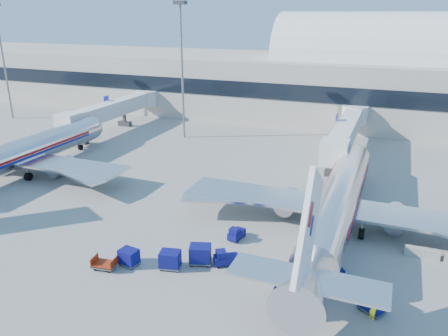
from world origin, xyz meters
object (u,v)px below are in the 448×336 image
at_px(mast_west, 182,51).
at_px(jetbridge_mid, 117,108).
at_px(jetbridge_near, 347,129).
at_px(tug_right, 333,267).
at_px(cart_train_a, 200,254).
at_px(cart_train_c, 129,257).
at_px(barrier_near, 422,253).
at_px(cart_solo_near, 286,303).
at_px(cart_open_red, 105,265).
at_px(mast_far_west, 1,45).
at_px(airliner_main, 338,203).
at_px(airliner_mid, 17,155).
at_px(cart_train_b, 170,259).
at_px(cart_solo_far, 373,301).
at_px(ramp_worker, 373,309).
at_px(tug_lead, 225,258).
at_px(tug_left, 236,234).

bearing_deg(mast_west, jetbridge_mid, 176.79).
height_order(jetbridge_near, tug_right, jetbridge_near).
distance_m(cart_train_a, cart_train_c, 6.21).
bearing_deg(tug_right, jetbridge_mid, -164.89).
height_order(barrier_near, cart_train_c, cart_train_c).
bearing_deg(cart_solo_near, cart_open_red, 173.24).
height_order(mast_far_west, cart_solo_near, mast_far_west).
relative_size(airliner_main, airliner_mid, 1.00).
distance_m(jetbridge_mid, cart_solo_near, 59.54).
height_order(airliner_main, cart_train_b, airliner_main).
xyz_separation_m(cart_solo_far, ramp_worker, (0.06, -0.83, -0.10)).
bearing_deg(tug_lead, cart_solo_far, -41.22).
distance_m(jetbridge_mid, cart_train_b, 50.56).
height_order(airliner_main, tug_lead, airliner_main).
height_order(cart_train_a, ramp_worker, cart_train_a).
bearing_deg(cart_train_c, jetbridge_mid, 133.88).
relative_size(cart_train_c, cart_solo_near, 0.81).
relative_size(barrier_near, cart_open_red, 1.42).
bearing_deg(cart_solo_near, jetbridge_near, 85.02).
bearing_deg(cart_train_c, airliner_main, 48.37).
height_order(mast_far_west, ramp_worker, mast_far_west).
height_order(cart_open_red, ramp_worker, ramp_worker).
xyz_separation_m(tug_lead, ramp_worker, (12.45, -2.63, 0.13)).
xyz_separation_m(cart_solo_near, cart_open_red, (-15.93, 0.11, -0.61)).
height_order(mast_west, barrier_near, mast_west).
bearing_deg(barrier_near, tug_lead, -154.19).
bearing_deg(cart_solo_far, ramp_worker, -55.60).
bearing_deg(cart_train_b, cart_open_red, -170.12).
height_order(barrier_near, tug_lead, tug_lead).
bearing_deg(tug_left, airliner_mid, 89.83).
xyz_separation_m(jetbridge_near, cart_train_a, (-7.68, -37.14, -3.02)).
height_order(tug_lead, tug_left, tug_lead).
xyz_separation_m(tug_lead, cart_solo_near, (6.56, -4.55, 0.34)).
height_order(cart_train_b, cart_solo_far, cart_solo_far).
bearing_deg(cart_train_b, cart_train_c, -179.27).
relative_size(tug_left, cart_solo_near, 0.96).
height_order(cart_solo_far, ramp_worker, cart_solo_far).
distance_m(airliner_mid, cart_solo_far, 48.00).
relative_size(cart_train_b, cart_open_red, 0.98).
relative_size(jetbridge_mid, cart_train_c, 15.10).
height_order(jetbridge_near, tug_left, jetbridge_near).
distance_m(airliner_main, airliner_mid, 42.00).
bearing_deg(mast_west, jetbridge_near, 1.68).
height_order(mast_west, cart_train_b, mast_west).
height_order(airliner_main, barrier_near, airliner_main).
distance_m(airliner_mid, tug_right, 43.75).
bearing_deg(jetbridge_mid, airliner_mid, -84.78).
bearing_deg(cart_open_red, tug_left, 38.44).
xyz_separation_m(barrier_near, cart_train_b, (-20.15, -10.01, 0.40)).
height_order(mast_far_west, cart_open_red, mast_far_west).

